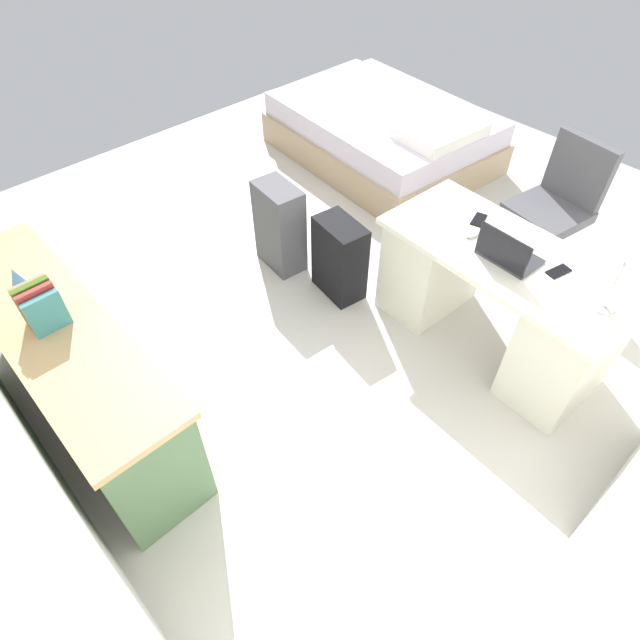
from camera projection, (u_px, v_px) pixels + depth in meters
name	position (u px, v px, depth m)	size (l,w,h in m)	color
ground_plane	(362.00, 271.00, 3.91)	(5.78, 5.78, 0.00)	beige
desk	(495.00, 298.00, 3.16)	(1.47, 0.72, 0.72)	silver
office_chair	(551.00, 215.00, 3.68)	(0.53, 0.53, 0.94)	black
credenza	(78.00, 372.00, 2.79)	(1.80, 0.48, 0.74)	#4C6B47
bed	(383.00, 133.00, 4.86)	(2.01, 1.56, 0.58)	tan
suitcase_black	(340.00, 259.00, 3.56)	(0.36, 0.22, 0.57)	black
suitcase_spare_grey	(280.00, 227.00, 3.74)	(0.36, 0.22, 0.65)	#4C4C51
laptop	(507.00, 254.00, 2.84)	(0.32, 0.23, 0.21)	#333338
computer_mouse	(472.00, 233.00, 3.02)	(0.06, 0.10, 0.03)	white
cell_phone_near_laptop	(559.00, 271.00, 2.81)	(0.07, 0.14, 0.01)	black
cell_phone_by_mouse	(479.00, 220.00, 3.13)	(0.07, 0.14, 0.01)	black
desk_lamp	(616.00, 264.00, 2.46)	(0.16, 0.11, 0.34)	silver
book_row	(41.00, 306.00, 2.45)	(0.15, 0.17, 0.23)	teal
figurine_small	(16.00, 277.00, 2.67)	(0.08, 0.08, 0.11)	#4C7FBF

